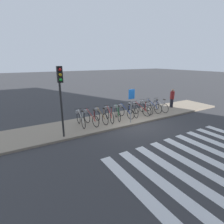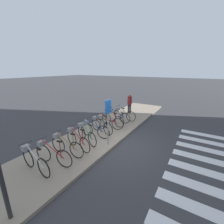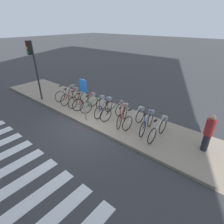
{
  "view_description": "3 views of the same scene",
  "coord_description": "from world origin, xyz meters",
  "px_view_note": "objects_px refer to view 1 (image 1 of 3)",
  "views": [
    {
      "loc": [
        -6.63,
        -8.14,
        3.92
      ],
      "look_at": [
        -1.03,
        1.37,
        0.66
      ],
      "focal_mm": 28.0,
      "sensor_mm": 36.0,
      "label": 1
    },
    {
      "loc": [
        -5.62,
        -3.16,
        3.56
      ],
      "look_at": [
        0.94,
        0.84,
        1.33
      ],
      "focal_mm": 24.0,
      "sensor_mm": 36.0,
      "label": 2
    },
    {
      "loc": [
        5.68,
        -4.82,
        4.59
      ],
      "look_at": [
        1.39,
        0.35,
        1.12
      ],
      "focal_mm": 28.0,
      "sensor_mm": 36.0,
      "label": 3
    }
  ],
  "objects_px": {
    "parked_bicycle_1": "(90,117)",
    "parked_bicycle_4": "(117,112)",
    "parked_bicycle_0": "(80,118)",
    "sign_post": "(131,100)",
    "parked_bicycle_5": "(125,111)",
    "parked_bicycle_9": "(152,106)",
    "traffic_light": "(60,88)",
    "parked_bicycle_6": "(132,110)",
    "pedestrian": "(172,98)",
    "parked_bicycle_2": "(100,116)",
    "parked_bicycle_10": "(159,105)",
    "parked_bicycle_8": "(145,107)",
    "parked_bicycle_7": "(140,109)",
    "parked_bicycle_3": "(109,114)"
  },
  "relations": [
    {
      "from": "parked_bicycle_1",
      "to": "parked_bicycle_4",
      "type": "relative_size",
      "value": 1.04
    },
    {
      "from": "parked_bicycle_0",
      "to": "sign_post",
      "type": "height_order",
      "value": "sign_post"
    },
    {
      "from": "parked_bicycle_5",
      "to": "parked_bicycle_9",
      "type": "distance_m",
      "value": 2.55
    },
    {
      "from": "traffic_light",
      "to": "parked_bicycle_4",
      "type": "bearing_deg",
      "value": 15.98
    },
    {
      "from": "parked_bicycle_6",
      "to": "pedestrian",
      "type": "relative_size",
      "value": 1.06
    },
    {
      "from": "parked_bicycle_2",
      "to": "parked_bicycle_9",
      "type": "height_order",
      "value": "same"
    },
    {
      "from": "parked_bicycle_2",
      "to": "parked_bicycle_10",
      "type": "bearing_deg",
      "value": -0.37
    },
    {
      "from": "parked_bicycle_6",
      "to": "sign_post",
      "type": "bearing_deg",
      "value": -130.56
    },
    {
      "from": "parked_bicycle_8",
      "to": "parked_bicycle_1",
      "type": "bearing_deg",
      "value": -177.71
    },
    {
      "from": "parked_bicycle_2",
      "to": "parked_bicycle_5",
      "type": "distance_m",
      "value": 1.94
    },
    {
      "from": "parked_bicycle_2",
      "to": "parked_bicycle_6",
      "type": "height_order",
      "value": "same"
    },
    {
      "from": "parked_bicycle_6",
      "to": "parked_bicycle_9",
      "type": "bearing_deg",
      "value": 1.24
    },
    {
      "from": "parked_bicycle_7",
      "to": "parked_bicycle_8",
      "type": "bearing_deg",
      "value": 12.67
    },
    {
      "from": "parked_bicycle_5",
      "to": "pedestrian",
      "type": "distance_m",
      "value": 4.99
    },
    {
      "from": "pedestrian",
      "to": "sign_post",
      "type": "relative_size",
      "value": 0.72
    },
    {
      "from": "parked_bicycle_5",
      "to": "parked_bicycle_6",
      "type": "xyz_separation_m",
      "value": [
        0.67,
        0.02,
        0.0
      ]
    },
    {
      "from": "parked_bicycle_7",
      "to": "parked_bicycle_9",
      "type": "xyz_separation_m",
      "value": [
        1.29,
        0.14,
        0.0
      ]
    },
    {
      "from": "parked_bicycle_3",
      "to": "parked_bicycle_6",
      "type": "height_order",
      "value": "same"
    },
    {
      "from": "parked_bicycle_9",
      "to": "sign_post",
      "type": "relative_size",
      "value": 0.78
    },
    {
      "from": "pedestrian",
      "to": "parked_bicycle_10",
      "type": "bearing_deg",
      "value": -168.38
    },
    {
      "from": "parked_bicycle_0",
      "to": "parked_bicycle_1",
      "type": "height_order",
      "value": "same"
    },
    {
      "from": "parked_bicycle_4",
      "to": "pedestrian",
      "type": "distance_m",
      "value": 5.64
    },
    {
      "from": "parked_bicycle_3",
      "to": "parked_bicycle_9",
      "type": "height_order",
      "value": "same"
    },
    {
      "from": "parked_bicycle_7",
      "to": "parked_bicycle_10",
      "type": "xyz_separation_m",
      "value": [
        1.93,
        -0.02,
        0.0
      ]
    },
    {
      "from": "parked_bicycle_0",
      "to": "parked_bicycle_7",
      "type": "height_order",
      "value": "same"
    },
    {
      "from": "parked_bicycle_6",
      "to": "parked_bicycle_10",
      "type": "relative_size",
      "value": 0.98
    },
    {
      "from": "parked_bicycle_10",
      "to": "parked_bicycle_2",
      "type": "bearing_deg",
      "value": 179.63
    },
    {
      "from": "parked_bicycle_4",
      "to": "parked_bicycle_7",
      "type": "xyz_separation_m",
      "value": [
        1.91,
        -0.04,
        0.0
      ]
    },
    {
      "from": "parked_bicycle_5",
      "to": "parked_bicycle_10",
      "type": "height_order",
      "value": "same"
    },
    {
      "from": "parked_bicycle_6",
      "to": "parked_bicycle_9",
      "type": "relative_size",
      "value": 0.99
    },
    {
      "from": "parked_bicycle_4",
      "to": "pedestrian",
      "type": "height_order",
      "value": "pedestrian"
    },
    {
      "from": "parked_bicycle_9",
      "to": "parked_bicycle_10",
      "type": "height_order",
      "value": "same"
    },
    {
      "from": "parked_bicycle_5",
      "to": "pedestrian",
      "type": "bearing_deg",
      "value": 3.07
    },
    {
      "from": "pedestrian",
      "to": "traffic_light",
      "type": "distance_m",
      "value": 9.79
    },
    {
      "from": "parked_bicycle_5",
      "to": "parked_bicycle_7",
      "type": "height_order",
      "value": "same"
    },
    {
      "from": "parked_bicycle_2",
      "to": "parked_bicycle_6",
      "type": "bearing_deg",
      "value": 1.95
    },
    {
      "from": "pedestrian",
      "to": "traffic_light",
      "type": "relative_size",
      "value": 0.44
    },
    {
      "from": "parked_bicycle_5",
      "to": "parked_bicycle_9",
      "type": "xyz_separation_m",
      "value": [
        2.55,
        0.06,
        0.0
      ]
    },
    {
      "from": "parked_bicycle_9",
      "to": "parked_bicycle_10",
      "type": "distance_m",
      "value": 0.66
    },
    {
      "from": "parked_bicycle_1",
      "to": "parked_bicycle_2",
      "type": "height_order",
      "value": "same"
    },
    {
      "from": "parked_bicycle_5",
      "to": "parked_bicycle_9",
      "type": "relative_size",
      "value": 1.0
    },
    {
      "from": "parked_bicycle_4",
      "to": "parked_bicycle_8",
      "type": "distance_m",
      "value": 2.54
    },
    {
      "from": "parked_bicycle_4",
      "to": "parked_bicycle_1",
      "type": "bearing_deg",
      "value": -177.85
    },
    {
      "from": "parked_bicycle_6",
      "to": "parked_bicycle_7",
      "type": "height_order",
      "value": "same"
    },
    {
      "from": "parked_bicycle_10",
      "to": "sign_post",
      "type": "bearing_deg",
      "value": -163.81
    },
    {
      "from": "sign_post",
      "to": "parked_bicycle_10",
      "type": "bearing_deg",
      "value": 16.19
    },
    {
      "from": "parked_bicycle_5",
      "to": "parked_bicycle_7",
      "type": "bearing_deg",
      "value": -3.55
    },
    {
      "from": "parked_bicycle_0",
      "to": "parked_bicycle_5",
      "type": "relative_size",
      "value": 1.0
    },
    {
      "from": "parked_bicycle_9",
      "to": "parked_bicycle_10",
      "type": "xyz_separation_m",
      "value": [
        0.64,
        -0.16,
        0.0
      ]
    },
    {
      "from": "parked_bicycle_4",
      "to": "parked_bicycle_5",
      "type": "xyz_separation_m",
      "value": [
        0.65,
        0.04,
        0.0
      ]
    }
  ]
}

